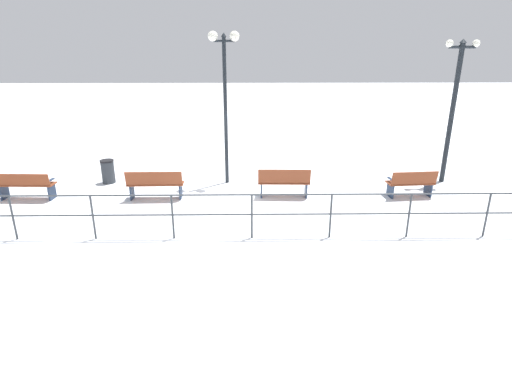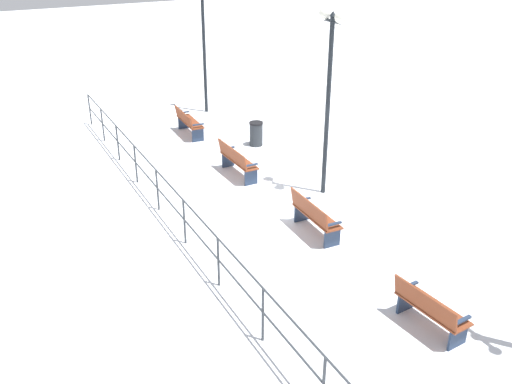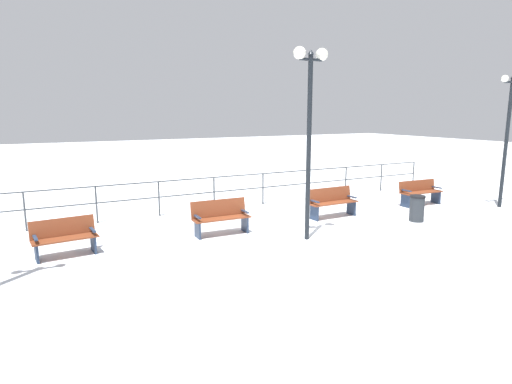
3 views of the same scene
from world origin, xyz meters
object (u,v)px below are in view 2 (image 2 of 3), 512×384
object	(u,v)px
trash_bin	(256,134)
bench_nearest	(430,309)
bench_fourth	(188,122)
lamppost_middle	(330,66)
bench_second	(314,215)
lamppost_far	(204,35)
bench_third	(237,160)

from	to	relation	value
trash_bin	bench_nearest	bearing A→B (deg)	-99.03
bench_fourth	lamppost_middle	distance (m)	6.85
bench_second	bench_nearest	bearing A→B (deg)	-88.92
bench_second	bench_fourth	distance (m)	7.77
bench_fourth	lamppost_far	bearing A→B (deg)	56.46
lamppost_middle	lamppost_far	size ratio (longest dim) A/B	1.08
bench_fourth	trash_bin	size ratio (longest dim) A/B	2.12
bench_fourth	trash_bin	distance (m)	2.52
bench_nearest	bench_fourth	distance (m)	11.66
bench_third	lamppost_far	xyz separation A→B (m)	(1.62, 6.07, 2.41)
lamppost_middle	bench_third	bearing A→B (deg)	128.05
bench_second	bench_fourth	world-z (taller)	bench_second
bench_fourth	bench_second	bearing A→B (deg)	-86.78
lamppost_middle	lamppost_far	bearing A→B (deg)	90.00
lamppost_far	trash_bin	distance (m)	4.83
bench_nearest	trash_bin	distance (m)	9.84
bench_third	bench_fourth	size ratio (longest dim) A/B	1.00
bench_second	trash_bin	world-z (taller)	bench_second
bench_third	trash_bin	world-z (taller)	bench_third
bench_fourth	bench_nearest	bearing A→B (deg)	-87.25
bench_nearest	bench_second	distance (m)	3.89
bench_third	bench_fourth	world-z (taller)	bench_third
bench_nearest	bench_fourth	world-z (taller)	bench_fourth
bench_second	bench_fourth	bearing A→B (deg)	92.48
bench_second	lamppost_far	xyz separation A→B (m)	(1.48, 9.95, 2.41)
bench_third	lamppost_far	size ratio (longest dim) A/B	0.37
lamppost_middle	lamppost_far	xyz separation A→B (m)	(-0.00, 8.14, -0.56)
bench_nearest	bench_fourth	xyz separation A→B (m)	(-0.07, 11.66, 0.03)
bench_second	lamppost_middle	bearing A→B (deg)	52.44
bench_third	lamppost_middle	distance (m)	3.96
lamppost_middle	bench_second	bearing A→B (deg)	-129.25
lamppost_middle	trash_bin	size ratio (longest dim) A/B	6.07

